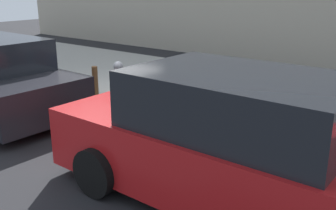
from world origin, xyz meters
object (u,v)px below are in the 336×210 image
(suitcase_maroon_3, at_px, (191,97))
(bollard_post, at_px, (95,81))
(suitcase_teal_2, at_px, (216,105))
(suitcase_navy_4, at_px, (167,93))
(suitcase_olive_5, at_px, (146,91))
(fire_hydrant, at_px, (119,79))
(parked_car_red_0, at_px, (237,146))
(suitcase_black_0, at_px, (270,117))
(suitcase_red_1, at_px, (242,113))

(suitcase_maroon_3, distance_m, bollard_post, 2.56)
(suitcase_teal_2, bearing_deg, suitcase_navy_4, -1.89)
(suitcase_olive_5, relative_size, fire_hydrant, 0.73)
(parked_car_red_0, bearing_deg, suitcase_black_0, -77.06)
(suitcase_maroon_3, bearing_deg, suitcase_teal_2, -178.24)
(suitcase_black_0, bearing_deg, fire_hydrant, -1.22)
(suitcase_red_1, relative_size, parked_car_red_0, 0.13)
(suitcase_maroon_3, distance_m, parked_car_red_0, 2.89)
(suitcase_black_0, height_order, parked_car_red_0, parked_car_red_0)
(fire_hydrant, bearing_deg, suitcase_olive_5, -176.62)
(suitcase_maroon_3, xyz_separation_m, fire_hydrant, (1.95, -0.03, 0.06))
(suitcase_olive_5, bearing_deg, parked_car_red_0, 147.56)
(suitcase_navy_4, distance_m, parked_car_red_0, 3.39)
(suitcase_black_0, bearing_deg, suitcase_maroon_3, -1.54)
(suitcase_red_1, distance_m, parked_car_red_0, 2.32)
(bollard_post, bearing_deg, suitcase_navy_4, -174.94)
(suitcase_teal_2, bearing_deg, suitcase_red_1, -176.45)
(bollard_post, relative_size, parked_car_red_0, 0.14)
(suitcase_navy_4, bearing_deg, suitcase_teal_2, 178.11)
(suitcase_red_1, xyz_separation_m, suitcase_maroon_3, (1.06, 0.05, 0.11))
(suitcase_black_0, bearing_deg, suitcase_red_1, -9.36)
(suitcase_red_1, distance_m, suitcase_maroon_3, 1.07)
(bollard_post, bearing_deg, parked_car_red_0, 157.77)
(suitcase_black_0, distance_m, suitcase_teal_2, 1.07)
(suitcase_maroon_3, bearing_deg, suitcase_black_0, 178.46)
(suitcase_maroon_3, xyz_separation_m, suitcase_olive_5, (1.21, -0.08, -0.10))
(suitcase_navy_4, xyz_separation_m, parked_car_red_0, (-2.68, 2.06, 0.27))
(suitcase_teal_2, distance_m, fire_hydrant, 2.51)
(suitcase_maroon_3, bearing_deg, suitcase_red_1, -177.38)
(suitcase_teal_2, height_order, bollard_post, suitcase_teal_2)
(suitcase_navy_4, bearing_deg, bollard_post, 5.06)
(suitcase_teal_2, bearing_deg, suitcase_maroon_3, 1.76)
(suitcase_black_0, relative_size, suitcase_teal_2, 1.00)
(suitcase_olive_5, bearing_deg, fire_hydrant, 3.38)
(suitcase_black_0, bearing_deg, suitcase_olive_5, -2.43)
(suitcase_red_1, bearing_deg, suitcase_olive_5, -0.71)
(suitcase_olive_5, distance_m, parked_car_red_0, 3.90)
(fire_hydrant, bearing_deg, suitcase_navy_4, -179.04)
(suitcase_red_1, bearing_deg, suitcase_black_0, 170.64)
(suitcase_maroon_3, bearing_deg, bollard_post, 2.63)
(suitcase_teal_2, xyz_separation_m, suitcase_olive_5, (1.76, -0.06, -0.05))
(bollard_post, bearing_deg, suitcase_red_1, -177.37)
(suitcase_maroon_3, bearing_deg, suitcase_olive_5, -3.63)
(suitcase_black_0, xyz_separation_m, suitcase_olive_5, (2.83, -0.12, -0.07))
(suitcase_black_0, relative_size, bollard_post, 1.39)
(suitcase_maroon_3, xyz_separation_m, bollard_post, (2.55, 0.12, -0.05))
(fire_hydrant, bearing_deg, suitcase_red_1, -179.70)
(fire_hydrant, bearing_deg, suitcase_teal_2, 179.64)
(suitcase_maroon_3, xyz_separation_m, parked_car_red_0, (-2.07, 2.01, 0.24))
(suitcase_black_0, height_order, bollard_post, suitcase_black_0)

